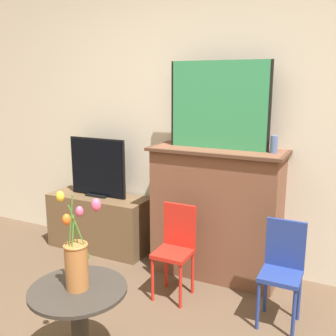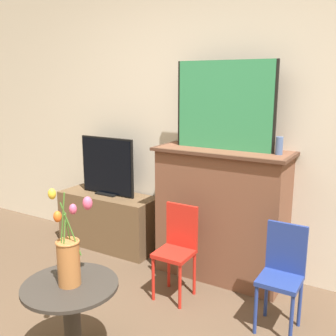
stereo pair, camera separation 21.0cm
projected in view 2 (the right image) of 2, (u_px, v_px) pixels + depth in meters
name	position (u px, v px, depth m)	size (l,w,h in m)	color
wall_back	(223.00, 112.00, 3.29)	(8.00, 0.06, 2.70)	beige
fireplace_mantel	(221.00, 212.00, 3.22)	(1.09, 0.44, 1.08)	brown
painting	(224.00, 106.00, 3.04)	(0.82, 0.03, 0.68)	black
mantel_candle	(279.00, 146.00, 2.87)	(0.05, 0.05, 0.13)	#4C6699
tv_stand	(109.00, 220.00, 3.87)	(0.99, 0.37, 0.53)	brown
tv_monitor	(107.00, 167.00, 3.75)	(0.60, 0.12, 0.56)	black
chair_red	(177.00, 245.00, 2.95)	(0.26, 0.26, 0.70)	red
chair_blue	(282.00, 270.00, 2.56)	(0.26, 0.26, 0.70)	navy
side_table	(72.00, 313.00, 2.20)	(0.53, 0.53, 0.52)	#332D28
vase_tulips	(69.00, 255.00, 2.13)	(0.19, 0.19, 0.55)	#AD6B38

